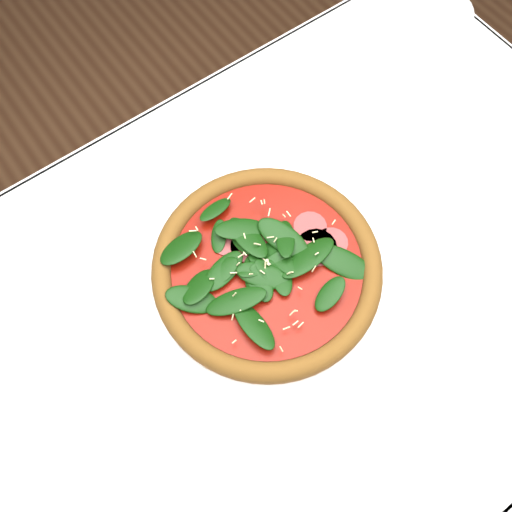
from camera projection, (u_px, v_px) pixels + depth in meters
ground at (278, 386)px, 1.53m from camera, size 6.00×6.00×0.00m
dining_table at (293, 307)px, 0.94m from camera, size 1.21×0.81×0.75m
plate at (267, 272)px, 0.84m from camera, size 0.39×0.39×0.02m
pizza at (267, 266)px, 0.82m from camera, size 0.43×0.43×0.04m
saucer_far at (434, 11)px, 1.06m from camera, size 0.15×0.15×0.01m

